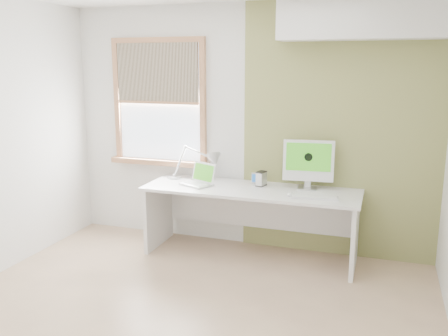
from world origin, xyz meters
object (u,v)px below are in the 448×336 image
at_px(desk_lamp, 207,162).
at_px(external_drive, 261,179).
at_px(desk, 252,205).
at_px(laptop, 199,179).
at_px(imac, 308,162).

relative_size(desk_lamp, external_drive, 4.38).
distance_m(desk, laptop, 0.62).
bearing_deg(laptop, external_drive, 13.19).
xyz_separation_m(external_drive, imac, (0.47, 0.04, 0.20)).
bearing_deg(imac, desk, -166.87).
height_order(laptop, imac, imac).
bearing_deg(laptop, imac, 9.79).
relative_size(desk, external_drive, 14.27).
height_order(desk, external_drive, external_drive).
xyz_separation_m(desk_lamp, laptop, (0.00, -0.22, -0.14)).
distance_m(desk, external_drive, 0.29).
bearing_deg(external_drive, desk_lamp, 173.32).
height_order(desk, laptop, laptop).
relative_size(external_drive, imac, 0.30).
height_order(desk_lamp, external_drive, desk_lamp).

